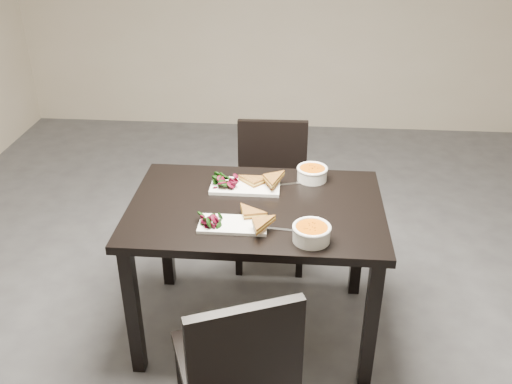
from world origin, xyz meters
TOP-DOWN VIEW (x-y plane):
  - ground at (0.00, 0.00)m, footprint 5.00×5.00m
  - table at (-0.09, -0.36)m, footprint 1.20×0.80m
  - chair_near at (-0.10, -1.10)m, footprint 0.55×0.55m
  - chair_far at (-0.05, 0.36)m, footprint 0.43×0.43m
  - plate_near at (-0.17, -0.55)m, footprint 0.30×0.15m
  - sandwich_near at (-0.11, -0.53)m, footprint 0.18×0.15m
  - salad_near at (-0.27, -0.55)m, footprint 0.09×0.09m
  - soup_bowl_near at (0.17, -0.64)m, footprint 0.17×0.17m
  - cutlery_near at (0.06, -0.56)m, footprint 0.18×0.03m
  - plate_far at (-0.15, -0.19)m, footprint 0.34×0.17m
  - sandwich_far at (-0.09, -0.21)m, footprint 0.21×0.21m
  - salad_far at (-0.25, -0.19)m, footprint 0.11×0.10m
  - soup_bowl_far at (0.18, -0.07)m, footprint 0.16×0.16m
  - cutlery_far at (0.03, -0.15)m, footprint 0.18×0.07m

SIDE VIEW (x-z plane):
  - ground at x=0.00m, z-range 0.00..0.00m
  - chair_near at x=-0.10m, z-range 0.06..0.91m
  - chair_far at x=-0.05m, z-range 0.06..0.91m
  - table at x=-0.09m, z-range 0.28..1.03m
  - cutlery_near at x=0.06m, z-range 0.75..0.75m
  - cutlery_far at x=0.03m, z-range 0.75..0.75m
  - plate_near at x=-0.17m, z-range 0.75..0.77m
  - plate_far at x=-0.15m, z-range 0.75..0.77m
  - salad_near at x=-0.27m, z-range 0.77..0.81m
  - soup_bowl_far at x=0.18m, z-range 0.75..0.83m
  - sandwich_near at x=-0.11m, z-range 0.77..0.81m
  - salad_far at x=-0.25m, z-range 0.77..0.81m
  - soup_bowl_near at x=0.17m, z-range 0.75..0.83m
  - sandwich_far at x=-0.09m, z-range 0.77..0.82m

